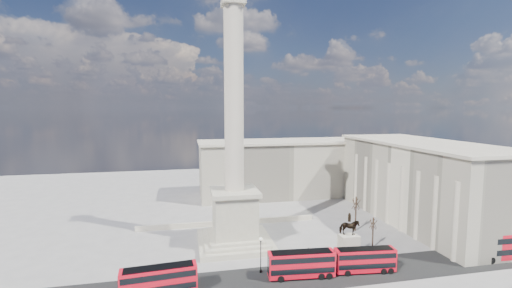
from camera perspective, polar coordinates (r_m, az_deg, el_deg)
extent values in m
plane|color=gray|center=(64.91, -2.88, -17.95)|extent=(180.00, 180.00, 0.00)
cube|color=black|center=(57.05, 4.13, -21.51)|extent=(120.00, 9.00, 0.01)
cube|color=#B2AC94|center=(69.27, -3.54, -15.91)|extent=(14.00, 14.00, 1.00)
cube|color=#B2AC94|center=(68.99, -3.55, -15.33)|extent=(12.00, 12.00, 0.50)
cube|color=#B2AC94|center=(68.81, -3.55, -14.95)|extent=(10.00, 10.00, 0.50)
cube|color=#B2AC94|center=(67.41, -3.57, -11.57)|extent=(8.00, 8.00, 8.00)
cube|color=#B2AC94|center=(66.21, -3.60, -7.94)|extent=(9.00, 9.00, 0.80)
cylinder|color=beige|center=(64.27, -3.70, 7.29)|extent=(3.60, 3.60, 34.00)
cube|color=#B2AC94|center=(67.02, -3.81, 22.51)|extent=(4.20, 4.20, 1.20)
cube|color=#BAB09A|center=(79.47, -4.70, -12.95)|extent=(40.00, 0.60, 1.10)
cube|color=beige|center=(89.01, 26.09, -5.85)|extent=(18.00, 45.00, 18.00)
cube|color=#BAB09A|center=(87.67, 26.37, 0.12)|extent=(19.00, 46.00, 0.60)
cube|color=beige|center=(104.42, 4.61, -4.12)|extent=(50.00, 16.00, 16.00)
cube|color=#BAB09A|center=(103.28, 4.65, 0.41)|extent=(51.00, 17.00, 0.60)
cube|color=red|center=(53.42, -15.86, -21.03)|extent=(10.65, 3.26, 3.86)
cube|color=black|center=(53.73, -15.83, -21.69)|extent=(10.23, 3.28, 0.86)
cube|color=black|center=(52.96, -15.89, -20.05)|extent=(10.23, 3.28, 0.86)
cube|color=black|center=(52.56, -15.92, -19.13)|extent=(9.58, 2.93, 0.06)
cylinder|color=black|center=(54.38, -11.01, -22.46)|extent=(1.26, 2.58, 1.05)
cube|color=red|center=(56.79, 7.56, -19.17)|extent=(10.55, 3.21, 3.83)
cube|color=black|center=(57.08, 7.55, -19.79)|extent=(10.14, 3.23, 0.85)
cube|color=black|center=(56.36, 7.57, -18.23)|extent=(10.14, 3.23, 0.85)
cube|color=black|center=(55.99, 7.58, -17.37)|extent=(9.50, 2.89, 0.06)
cylinder|color=black|center=(56.85, 3.94, -21.03)|extent=(1.24, 2.56, 1.04)
cylinder|color=black|center=(58.28, 10.49, -20.41)|extent=(1.24, 2.56, 1.04)
cylinder|color=black|center=(58.63, 11.73, -20.26)|extent=(1.24, 2.56, 1.04)
cube|color=red|center=(60.58, 17.68, -17.87)|extent=(9.92, 3.16, 3.59)
cube|color=black|center=(60.85, 17.66, -18.43)|extent=(9.54, 3.18, 0.80)
cube|color=black|center=(60.21, 17.71, -17.04)|extent=(9.54, 3.18, 0.80)
cube|color=black|center=(59.88, 17.74, -16.28)|extent=(8.93, 2.84, 0.05)
cylinder|color=black|center=(60.12, 14.64, -19.67)|extent=(1.20, 2.42, 0.98)
cylinder|color=black|center=(62.33, 20.06, -18.89)|extent=(1.20, 2.42, 0.98)
cylinder|color=black|center=(62.82, 21.07, -18.72)|extent=(1.20, 2.42, 0.98)
cube|color=red|center=(76.05, 36.25, -13.36)|extent=(12.25, 3.13, 4.48)
cube|color=black|center=(76.30, 36.21, -13.93)|extent=(11.76, 3.18, 1.00)
cube|color=black|center=(75.68, 36.30, -12.51)|extent=(11.76, 3.18, 1.00)
cube|color=black|center=(75.37, 36.36, -11.72)|extent=(11.02, 2.82, 0.07)
cylinder|color=black|center=(73.98, 33.91, -15.40)|extent=(1.30, 2.92, 1.22)
cylinder|color=black|center=(58.67, 0.79, -20.44)|extent=(0.40, 0.40, 0.45)
cylinder|color=black|center=(57.61, 0.79, -18.24)|extent=(0.14, 0.14, 5.39)
cylinder|color=black|center=(56.59, 0.79, -15.83)|extent=(0.27, 0.27, 0.27)
sphere|color=silver|center=(56.47, 0.79, -15.54)|extent=(0.50, 0.50, 0.50)
cube|color=#BAB09A|center=(64.77, 15.12, -17.96)|extent=(4.08, 3.06, 0.51)
cube|color=#BAB09A|center=(63.99, 15.17, -16.34)|extent=(3.26, 2.24, 4.49)
imported|color=black|center=(62.72, 15.26, -13.27)|extent=(3.57, 2.47, 2.75)
cylinder|color=black|center=(62.19, 15.31, -11.82)|extent=(0.51, 0.51, 1.22)
sphere|color=black|center=(61.97, 15.33, -11.16)|extent=(0.37, 0.37, 0.37)
cylinder|color=#332319|center=(76.42, 30.60, -11.72)|extent=(0.33, 0.33, 8.34)
cylinder|color=#332319|center=(70.24, 18.90, -13.80)|extent=(0.27, 0.27, 5.87)
cylinder|color=#332319|center=(77.95, 16.29, -11.10)|extent=(0.32, 0.32, 7.47)
imported|color=black|center=(67.51, 14.07, -16.29)|extent=(0.71, 0.49, 1.88)
imported|color=black|center=(64.41, 14.78, -17.61)|extent=(0.87, 0.76, 1.52)
imported|color=black|center=(64.76, 8.73, -17.34)|extent=(0.92, 0.85, 1.52)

